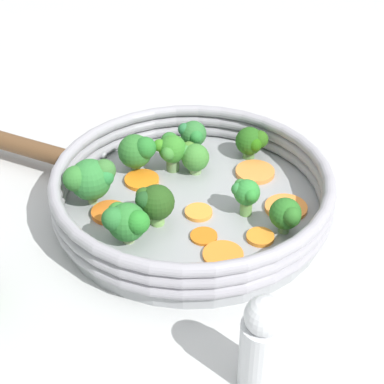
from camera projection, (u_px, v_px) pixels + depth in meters
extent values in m
plane|color=#B7B9B7|center=(192.00, 213.00, 0.74)|extent=(4.00, 4.00, 0.00)
cylinder|color=#939699|center=(192.00, 208.00, 0.73)|extent=(0.30, 0.30, 0.02)
torus|color=#97949C|center=(192.00, 198.00, 0.73)|extent=(0.32, 0.32, 0.01)
torus|color=#97949C|center=(192.00, 187.00, 0.72)|extent=(0.32, 0.32, 0.01)
torus|color=#97949C|center=(192.00, 177.00, 0.71)|extent=(0.32, 0.32, 0.01)
cylinder|color=brown|center=(12.00, 143.00, 0.81)|extent=(0.16, 0.16, 0.02)
sphere|color=#929398|center=(103.00, 155.00, 0.80)|extent=(0.01, 0.01, 0.01)
sphere|color=#93939A|center=(71.00, 185.00, 0.75)|extent=(0.01, 0.01, 0.01)
cylinder|color=orange|center=(142.00, 180.00, 0.76)|extent=(0.06, 0.06, 0.00)
cylinder|color=orange|center=(260.00, 237.00, 0.68)|extent=(0.03, 0.03, 0.00)
cylinder|color=orange|center=(219.00, 256.00, 0.65)|extent=(0.06, 0.06, 0.00)
cylinder|color=orange|center=(255.00, 172.00, 0.77)|extent=(0.06, 0.06, 0.01)
cylinder|color=orange|center=(286.00, 208.00, 0.72)|extent=(0.05, 0.05, 0.00)
cylinder|color=orange|center=(198.00, 212.00, 0.71)|extent=(0.04, 0.04, 0.00)
cylinder|color=orange|center=(204.00, 236.00, 0.68)|extent=(0.04, 0.04, 0.00)
cylinder|color=orange|center=(109.00, 213.00, 0.71)|extent=(0.04, 0.04, 0.01)
cylinder|color=#6DA650|center=(246.00, 206.00, 0.71)|extent=(0.01, 0.01, 0.02)
sphere|color=#2F8734|center=(247.00, 192.00, 0.70)|extent=(0.03, 0.03, 0.03)
sphere|color=#30833B|center=(238.00, 189.00, 0.69)|extent=(0.01, 0.01, 0.01)
sphere|color=#2B852F|center=(251.00, 196.00, 0.69)|extent=(0.02, 0.02, 0.02)
sphere|color=#347F34|center=(241.00, 186.00, 0.70)|extent=(0.02, 0.02, 0.02)
cylinder|color=#648851|center=(170.00, 163.00, 0.78)|extent=(0.02, 0.02, 0.02)
sphere|color=#327C26|center=(170.00, 149.00, 0.76)|extent=(0.03, 0.03, 0.03)
sphere|color=#38801E|center=(159.00, 145.00, 0.76)|extent=(0.02, 0.02, 0.02)
sphere|color=#397E2E|center=(168.00, 154.00, 0.75)|extent=(0.02, 0.02, 0.02)
sphere|color=#2F752B|center=(170.00, 141.00, 0.77)|extent=(0.02, 0.02, 0.02)
cylinder|color=#7FB361|center=(136.00, 165.00, 0.78)|extent=(0.01, 0.01, 0.02)
sphere|color=#2C6E2A|center=(135.00, 151.00, 0.77)|extent=(0.04, 0.04, 0.04)
sphere|color=#246C2A|center=(145.00, 150.00, 0.76)|extent=(0.02, 0.02, 0.02)
sphere|color=#2F7631|center=(132.00, 142.00, 0.77)|extent=(0.02, 0.02, 0.02)
sphere|color=#267229|center=(145.00, 148.00, 0.76)|extent=(0.03, 0.03, 0.03)
cylinder|color=#8EA56D|center=(128.00, 236.00, 0.67)|extent=(0.01, 0.01, 0.01)
sphere|color=#2D782F|center=(127.00, 222.00, 0.66)|extent=(0.04, 0.04, 0.04)
sphere|color=#278128|center=(138.00, 222.00, 0.65)|extent=(0.03, 0.03, 0.03)
sphere|color=#2A7231|center=(113.00, 219.00, 0.65)|extent=(0.02, 0.02, 0.02)
sphere|color=#33802C|center=(118.00, 212.00, 0.67)|extent=(0.02, 0.02, 0.02)
cylinder|color=#619352|center=(193.00, 147.00, 0.81)|extent=(0.01, 0.01, 0.02)
sphere|color=#2F7132|center=(193.00, 134.00, 0.80)|extent=(0.03, 0.03, 0.03)
sphere|color=#277630|center=(196.00, 137.00, 0.79)|extent=(0.02, 0.02, 0.02)
sphere|color=#296D3B|center=(184.00, 129.00, 0.79)|extent=(0.02, 0.02, 0.02)
cylinder|color=#81A966|center=(195.00, 168.00, 0.78)|extent=(0.01, 0.01, 0.01)
sphere|color=#3D8132|center=(195.00, 157.00, 0.77)|extent=(0.03, 0.03, 0.03)
sphere|color=#45792A|center=(189.00, 150.00, 0.77)|extent=(0.02, 0.02, 0.02)
sphere|color=#3B8038|center=(186.00, 153.00, 0.77)|extent=(0.02, 0.02, 0.02)
cylinder|color=#6D9F60|center=(284.00, 226.00, 0.68)|extent=(0.01, 0.01, 0.01)
sphere|color=#296C23|center=(285.00, 214.00, 0.67)|extent=(0.03, 0.03, 0.03)
sphere|color=#2A6922|center=(292.00, 216.00, 0.66)|extent=(0.02, 0.02, 0.02)
sphere|color=#2C6E1D|center=(292.00, 218.00, 0.66)|extent=(0.02, 0.02, 0.02)
cylinder|color=#659249|center=(249.00, 152.00, 0.80)|extent=(0.01, 0.01, 0.01)
sphere|color=#245B18|center=(249.00, 141.00, 0.79)|extent=(0.03, 0.03, 0.03)
sphere|color=#25630E|center=(255.00, 144.00, 0.78)|extent=(0.02, 0.02, 0.02)
sphere|color=#295D14|center=(259.00, 139.00, 0.79)|extent=(0.02, 0.02, 0.02)
sphere|color=#1A5D17|center=(259.00, 137.00, 0.79)|extent=(0.02, 0.02, 0.02)
cylinder|color=#7FB55C|center=(157.00, 217.00, 0.69)|extent=(0.02, 0.02, 0.02)
sphere|color=#234917|center=(157.00, 202.00, 0.68)|extent=(0.04, 0.04, 0.04)
sphere|color=#274C1F|center=(148.00, 195.00, 0.69)|extent=(0.02, 0.02, 0.02)
sphere|color=#1E491F|center=(144.00, 200.00, 0.67)|extent=(0.02, 0.02, 0.02)
sphere|color=#275119|center=(144.00, 195.00, 0.68)|extent=(0.02, 0.02, 0.02)
cylinder|color=#85A45F|center=(92.00, 196.00, 0.72)|extent=(0.01, 0.01, 0.02)
sphere|color=#2E7934|center=(90.00, 180.00, 0.71)|extent=(0.05, 0.05, 0.05)
sphere|color=#31762E|center=(76.00, 179.00, 0.70)|extent=(0.03, 0.03, 0.03)
sphere|color=#387232|center=(104.00, 171.00, 0.71)|extent=(0.03, 0.03, 0.03)
sphere|color=#297D38|center=(104.00, 177.00, 0.71)|extent=(0.02, 0.02, 0.02)
cylinder|color=silver|center=(261.00, 354.00, 0.53)|extent=(0.04, 0.04, 0.07)
sphere|color=silver|center=(265.00, 316.00, 0.50)|extent=(0.03, 0.03, 0.03)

